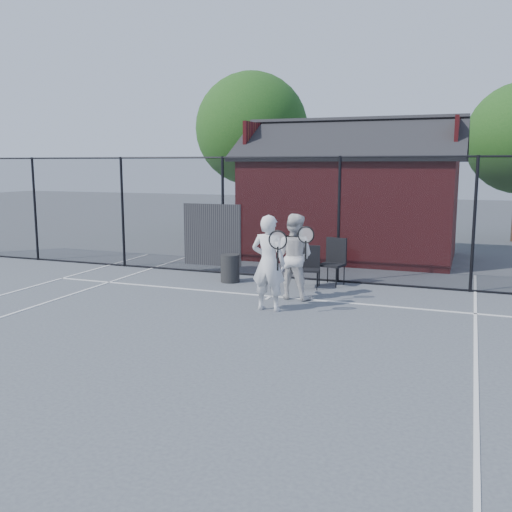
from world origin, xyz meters
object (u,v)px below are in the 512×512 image
(clubhouse, at_px, (351,204))
(waste_bin, at_px, (230,268))
(chair_right, at_px, (332,263))
(chair_left, at_px, (309,268))
(player_front, at_px, (269,263))
(player_back, at_px, (294,256))

(clubhouse, height_order, waste_bin, clubhouse)
(chair_right, xyz_separation_m, waste_bin, (-2.38, -0.50, -0.20))
(chair_left, bearing_deg, chair_right, 39.68)
(player_front, distance_m, waste_bin, 2.89)
(clubhouse, xyz_separation_m, chair_right, (0.45, -4.40, -1.07))
(player_back, height_order, chair_left, player_back)
(clubhouse, relative_size, player_back, 3.63)
(chair_left, bearing_deg, player_back, -104.02)
(player_back, distance_m, waste_bin, 2.27)
(player_front, relative_size, waste_bin, 2.79)
(chair_right, bearing_deg, chair_left, -116.35)
(chair_right, relative_size, waste_bin, 1.61)
(clubhouse, xyz_separation_m, chair_left, (0.05, -4.90, -1.14))
(clubhouse, height_order, chair_left, clubhouse)
(player_front, bearing_deg, player_back, 82.24)
(player_back, height_order, chair_right, player_back)
(player_back, relative_size, waste_bin, 2.69)
(chair_left, bearing_deg, player_front, -106.58)
(chair_left, bearing_deg, waste_bin, 168.80)
(player_front, distance_m, player_back, 1.15)
(player_back, xyz_separation_m, chair_left, (0.05, 1.07, -0.43))
(player_back, relative_size, chair_left, 1.91)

